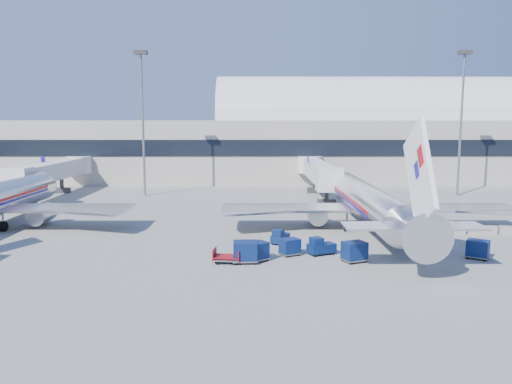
{
  "coord_description": "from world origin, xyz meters",
  "views": [
    {
      "loc": [
        -2.5,
        -48.93,
        11.57
      ],
      "look_at": [
        -2.32,
        6.0,
        3.93
      ],
      "focal_mm": 35.0,
      "sensor_mm": 36.0,
      "label": 1
    }
  ],
  "objects_px": {
    "tug_right": "(416,240)",
    "cart_solo_near": "(354,251)",
    "cart_train_b": "(257,251)",
    "tug_lead": "(320,247)",
    "mast_west": "(142,102)",
    "barrier_near": "(450,230)",
    "jetbridge_near": "(317,171)",
    "jetbridge_mid": "(56,171)",
    "airliner_main": "(369,203)",
    "tug_left": "(280,237)",
    "cart_solo_far": "(478,249)",
    "cart_open_red": "(227,258)",
    "cart_train_c": "(245,251)",
    "mast_east": "(462,102)",
    "barrier_mid": "(482,230)",
    "cart_train_a": "(290,247)"
  },
  "relations": [
    {
      "from": "mast_west",
      "to": "cart_train_b",
      "type": "bearing_deg",
      "value": -65.08
    },
    {
      "from": "mast_east",
      "to": "cart_train_c",
      "type": "xyz_separation_m",
      "value": [
        -33.27,
        -38.62,
        -13.82
      ]
    },
    {
      "from": "jetbridge_near",
      "to": "cart_open_red",
      "type": "distance_m",
      "value": 41.51
    },
    {
      "from": "tug_lead",
      "to": "tug_left",
      "type": "relative_size",
      "value": 1.09
    },
    {
      "from": "mast_west",
      "to": "tug_lead",
      "type": "distance_m",
      "value": 45.16
    },
    {
      "from": "tug_lead",
      "to": "cart_open_red",
      "type": "height_order",
      "value": "tug_lead"
    },
    {
      "from": "tug_left",
      "to": "cart_solo_near",
      "type": "bearing_deg",
      "value": -109.49
    },
    {
      "from": "mast_west",
      "to": "barrier_near",
      "type": "bearing_deg",
      "value": -36.38
    },
    {
      "from": "airliner_main",
      "to": "barrier_mid",
      "type": "bearing_deg",
      "value": -12.5
    },
    {
      "from": "airliner_main",
      "to": "mast_west",
      "type": "distance_m",
      "value": 41.12
    },
    {
      "from": "tug_right",
      "to": "cart_train_b",
      "type": "relative_size",
      "value": 1.06
    },
    {
      "from": "jetbridge_near",
      "to": "mast_west",
      "type": "bearing_deg",
      "value": -178.32
    },
    {
      "from": "mast_east",
      "to": "tug_right",
      "type": "distance_m",
      "value": 40.09
    },
    {
      "from": "barrier_near",
      "to": "cart_solo_far",
      "type": "xyz_separation_m",
      "value": [
        -1.34,
        -9.4,
        0.42
      ]
    },
    {
      "from": "cart_train_c",
      "to": "barrier_mid",
      "type": "bearing_deg",
      "value": 20.56
    },
    {
      "from": "cart_solo_far",
      "to": "jetbridge_mid",
      "type": "bearing_deg",
      "value": 176.93
    },
    {
      "from": "barrier_mid",
      "to": "airliner_main",
      "type": "bearing_deg",
      "value": 167.5
    },
    {
      "from": "mast_west",
      "to": "tug_right",
      "type": "relative_size",
      "value": 9.22
    },
    {
      "from": "airliner_main",
      "to": "cart_solo_near",
      "type": "xyz_separation_m",
      "value": [
        -4.13,
        -12.86,
        -2.01
      ]
    },
    {
      "from": "cart_solo_far",
      "to": "cart_open_red",
      "type": "height_order",
      "value": "cart_solo_far"
    },
    {
      "from": "jetbridge_near",
      "to": "cart_open_red",
      "type": "height_order",
      "value": "jetbridge_near"
    },
    {
      "from": "mast_east",
      "to": "cart_train_a",
      "type": "distance_m",
      "value": 48.73
    },
    {
      "from": "mast_east",
      "to": "mast_west",
      "type": "bearing_deg",
      "value": 180.0
    },
    {
      "from": "tug_lead",
      "to": "cart_train_a",
      "type": "height_order",
      "value": "tug_lead"
    },
    {
      "from": "jetbridge_near",
      "to": "cart_solo_near",
      "type": "xyz_separation_m",
      "value": [
        -1.72,
        -39.17,
        -3.01
      ]
    },
    {
      "from": "mast_east",
      "to": "barrier_near",
      "type": "height_order",
      "value": "mast_east"
    },
    {
      "from": "cart_solo_far",
      "to": "cart_solo_near",
      "type": "bearing_deg",
      "value": -141.18
    },
    {
      "from": "mast_east",
      "to": "tug_left",
      "type": "height_order",
      "value": "mast_east"
    },
    {
      "from": "barrier_near",
      "to": "cart_train_b",
      "type": "xyz_separation_m",
      "value": [
        -20.31,
        -10.08,
        0.42
      ]
    },
    {
      "from": "cart_train_b",
      "to": "barrier_mid",
      "type": "bearing_deg",
      "value": -14.8
    },
    {
      "from": "barrier_mid",
      "to": "barrier_near",
      "type": "bearing_deg",
      "value": 180.0
    },
    {
      "from": "cart_solo_near",
      "to": "cart_open_red",
      "type": "relative_size",
      "value": 0.99
    },
    {
      "from": "barrier_mid",
      "to": "tug_left",
      "type": "xyz_separation_m",
      "value": [
        -21.36,
        -3.89,
        0.21
      ]
    },
    {
      "from": "jetbridge_near",
      "to": "cart_train_c",
      "type": "xyz_separation_m",
      "value": [
        -10.87,
        -39.43,
        -2.96
      ]
    },
    {
      "from": "barrier_near",
      "to": "tug_right",
      "type": "distance_m",
      "value": 7.49
    },
    {
      "from": "cart_train_b",
      "to": "tug_lead",
      "type": "bearing_deg",
      "value": -17.76
    },
    {
      "from": "airliner_main",
      "to": "mast_east",
      "type": "height_order",
      "value": "mast_east"
    },
    {
      "from": "barrier_mid",
      "to": "cart_open_red",
      "type": "relative_size",
      "value": 1.25
    },
    {
      "from": "jetbridge_mid",
      "to": "tug_left",
      "type": "relative_size",
      "value": 11.15
    },
    {
      "from": "cart_solo_near",
      "to": "barrier_mid",
      "type": "bearing_deg",
      "value": 11.06
    },
    {
      "from": "airliner_main",
      "to": "tug_lead",
      "type": "bearing_deg",
      "value": -122.35
    },
    {
      "from": "tug_right",
      "to": "cart_solo_near",
      "type": "xyz_separation_m",
      "value": [
        -6.82,
        -5.07,
        0.26
      ]
    },
    {
      "from": "jetbridge_near",
      "to": "jetbridge_mid",
      "type": "distance_m",
      "value": 42.0
    },
    {
      "from": "tug_lead",
      "to": "cart_train_c",
      "type": "bearing_deg",
      "value": 178.03
    },
    {
      "from": "barrier_near",
      "to": "barrier_mid",
      "type": "relative_size",
      "value": 1.0
    },
    {
      "from": "cart_train_a",
      "to": "cart_solo_far",
      "type": "distance_m",
      "value": 16.09
    },
    {
      "from": "barrier_near",
      "to": "cart_solo_near",
      "type": "height_order",
      "value": "cart_solo_near"
    },
    {
      "from": "jetbridge_near",
      "to": "tug_lead",
      "type": "relative_size",
      "value": 10.2
    },
    {
      "from": "airliner_main",
      "to": "tug_right",
      "type": "xyz_separation_m",
      "value": [
        2.7,
        -7.79,
        -2.28
      ]
    },
    {
      "from": "airliner_main",
      "to": "barrier_near",
      "type": "distance_m",
      "value": 8.74
    }
  ]
}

